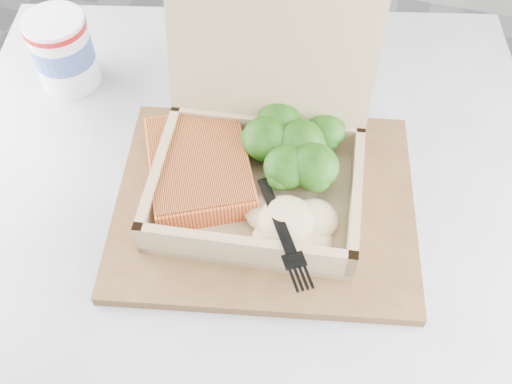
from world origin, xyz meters
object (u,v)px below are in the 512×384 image
(serving_tray, at_px, (265,203))
(paper_cup, at_px, (62,49))
(takeout_container, at_px, (261,145))
(cafe_table, at_px, (248,279))

(serving_tray, height_order, paper_cup, paper_cup)
(serving_tray, bearing_deg, takeout_container, 113.59)
(cafe_table, xyz_separation_m, serving_tray, (0.02, 0.00, 0.19))
(serving_tray, distance_m, takeout_container, 0.07)
(takeout_container, bearing_deg, cafe_table, -106.03)
(cafe_table, height_order, paper_cup, paper_cup)
(cafe_table, bearing_deg, takeout_container, 81.76)
(cafe_table, relative_size, paper_cup, 8.86)
(serving_tray, height_order, takeout_container, takeout_container)
(serving_tray, xyz_separation_m, paper_cup, (-0.30, 0.12, 0.04))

